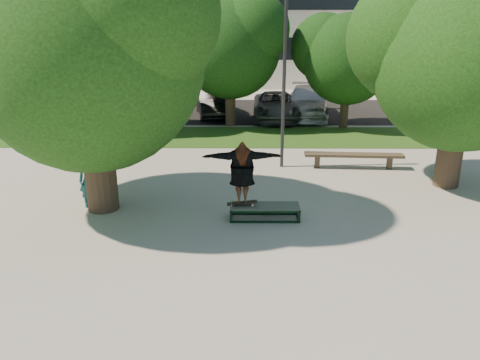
{
  "coord_description": "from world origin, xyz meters",
  "views": [
    {
      "loc": [
        -0.36,
        -10.92,
        4.88
      ],
      "look_at": [
        -0.45,
        0.6,
        0.98
      ],
      "focal_mm": 35.0,
      "sensor_mm": 36.0,
      "label": 1
    }
  ],
  "objects_px": {
    "car_silver_b": "(307,102)",
    "bench": "(354,156)",
    "car_dark": "(213,101)",
    "tree_left": "(85,42)",
    "bystander": "(89,180)",
    "tree_right": "(461,51)",
    "grind_box": "(265,212)",
    "car_silver_a": "(162,97)",
    "car_grey": "(276,106)",
    "lamppost": "(284,77)"
  },
  "relations": [
    {
      "from": "car_silver_a",
      "to": "grind_box",
      "type": "bearing_deg",
      "value": -66.66
    },
    {
      "from": "grind_box",
      "to": "bystander",
      "type": "xyz_separation_m",
      "value": [
        -4.79,
        0.86,
        0.58
      ]
    },
    {
      "from": "tree_left",
      "to": "car_dark",
      "type": "distance_m",
      "value": 14.1
    },
    {
      "from": "car_grey",
      "to": "car_silver_b",
      "type": "relative_size",
      "value": 0.91
    },
    {
      "from": "car_silver_a",
      "to": "bench",
      "type": "bearing_deg",
      "value": -48.41
    },
    {
      "from": "bench",
      "to": "car_silver_a",
      "type": "xyz_separation_m",
      "value": [
        -8.6,
        11.67,
        0.27
      ]
    },
    {
      "from": "tree_left",
      "to": "bystander",
      "type": "bearing_deg",
      "value": 160.05
    },
    {
      "from": "bench",
      "to": "car_grey",
      "type": "xyz_separation_m",
      "value": [
        -2.15,
        8.67,
        0.26
      ]
    },
    {
      "from": "car_silver_b",
      "to": "car_grey",
      "type": "bearing_deg",
      "value": -150.61
    },
    {
      "from": "tree_right",
      "to": "bystander",
      "type": "distance_m",
      "value": 11.18
    },
    {
      "from": "tree_left",
      "to": "grind_box",
      "type": "distance_m",
      "value": 6.22
    },
    {
      "from": "lamppost",
      "to": "car_silver_a",
      "type": "bearing_deg",
      "value": 117.96
    },
    {
      "from": "tree_right",
      "to": "car_dark",
      "type": "distance_m",
      "value": 14.31
    },
    {
      "from": "tree_right",
      "to": "grind_box",
      "type": "relative_size",
      "value": 3.62
    },
    {
      "from": "bystander",
      "to": "car_silver_b",
      "type": "bearing_deg",
      "value": 33.63
    },
    {
      "from": "tree_left",
      "to": "car_dark",
      "type": "xyz_separation_m",
      "value": [
        2.29,
        13.43,
        -3.64
      ]
    },
    {
      "from": "bystander",
      "to": "car_silver_a",
      "type": "bearing_deg",
      "value": 66.13
    },
    {
      "from": "car_grey",
      "to": "tree_right",
      "type": "bearing_deg",
      "value": -64.75
    },
    {
      "from": "car_silver_b",
      "to": "tree_right",
      "type": "bearing_deg",
      "value": -67.17
    },
    {
      "from": "bystander",
      "to": "car_silver_b",
      "type": "xyz_separation_m",
      "value": [
        7.66,
        12.96,
        0.03
      ]
    },
    {
      "from": "car_silver_b",
      "to": "tree_left",
      "type": "bearing_deg",
      "value": -111.0
    },
    {
      "from": "grind_box",
      "to": "car_grey",
      "type": "height_order",
      "value": "car_grey"
    },
    {
      "from": "car_dark",
      "to": "car_grey",
      "type": "bearing_deg",
      "value": -26.15
    },
    {
      "from": "car_silver_b",
      "to": "bench",
      "type": "bearing_deg",
      "value": -78.94
    },
    {
      "from": "lamppost",
      "to": "bystander",
      "type": "bearing_deg",
      "value": -145.85
    },
    {
      "from": "grind_box",
      "to": "car_silver_b",
      "type": "relative_size",
      "value": 0.32
    },
    {
      "from": "bystander",
      "to": "bench",
      "type": "xyz_separation_m",
      "value": [
        8.1,
        3.63,
        -0.33
      ]
    },
    {
      "from": "tree_right",
      "to": "car_grey",
      "type": "bearing_deg",
      "value": 113.7
    },
    {
      "from": "tree_right",
      "to": "grind_box",
      "type": "xyz_separation_m",
      "value": [
        -5.72,
        -2.74,
        -3.9
      ]
    },
    {
      "from": "car_dark",
      "to": "tree_left",
      "type": "bearing_deg",
      "value": -108.81
    },
    {
      "from": "grind_box",
      "to": "car_silver_a",
      "type": "bearing_deg",
      "value": 108.17
    },
    {
      "from": "bystander",
      "to": "tree_left",
      "type": "bearing_deg",
      "value": -45.73
    },
    {
      "from": "tree_right",
      "to": "car_grey",
      "type": "height_order",
      "value": "tree_right"
    },
    {
      "from": "tree_left",
      "to": "car_silver_b",
      "type": "xyz_separation_m",
      "value": [
        7.36,
        13.07,
        -3.62
      ]
    },
    {
      "from": "bench",
      "to": "car_grey",
      "type": "bearing_deg",
      "value": 107.34
    },
    {
      "from": "tree_left",
      "to": "car_grey",
      "type": "height_order",
      "value": "tree_left"
    },
    {
      "from": "tree_left",
      "to": "bystander",
      "type": "relative_size",
      "value": 4.62
    },
    {
      "from": "tree_right",
      "to": "car_silver_a",
      "type": "distance_m",
      "value": 17.69
    },
    {
      "from": "car_silver_b",
      "to": "car_silver_a",
      "type": "bearing_deg",
      "value": 172.39
    },
    {
      "from": "car_silver_b",
      "to": "bystander",
      "type": "bearing_deg",
      "value": -112.21
    },
    {
      "from": "car_grey",
      "to": "lamppost",
      "type": "bearing_deg",
      "value": -90.77
    },
    {
      "from": "car_silver_a",
      "to": "tree_right",
      "type": "bearing_deg",
      "value": -45.42
    },
    {
      "from": "grind_box",
      "to": "tree_left",
      "type": "bearing_deg",
      "value": 170.48
    },
    {
      "from": "tree_left",
      "to": "car_silver_a",
      "type": "distance_m",
      "value": 15.87
    },
    {
      "from": "car_dark",
      "to": "bench",
      "type": "bearing_deg",
      "value": -69.55
    },
    {
      "from": "tree_right",
      "to": "lamppost",
      "type": "bearing_deg",
      "value": 158.72
    },
    {
      "from": "grind_box",
      "to": "bench",
      "type": "relative_size",
      "value": 0.52
    },
    {
      "from": "bench",
      "to": "car_silver_a",
      "type": "bearing_deg",
      "value": 129.79
    },
    {
      "from": "tree_right",
      "to": "car_silver_a",
      "type": "height_order",
      "value": "tree_right"
    },
    {
      "from": "grind_box",
      "to": "bench",
      "type": "height_order",
      "value": "bench"
    }
  ]
}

